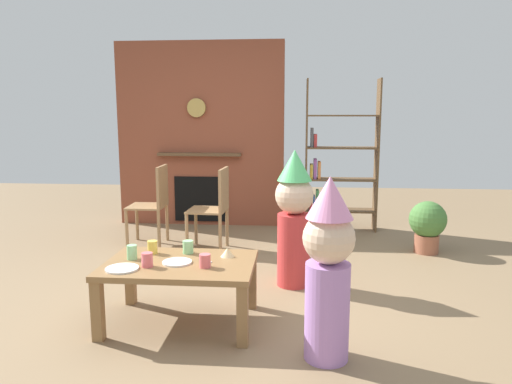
% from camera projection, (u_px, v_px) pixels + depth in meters
% --- Properties ---
extents(ground_plane, '(12.00, 12.00, 0.00)m').
position_uv_depth(ground_plane, '(233.00, 297.00, 3.82)').
color(ground_plane, '#846B4C').
extents(brick_fireplace_feature, '(2.20, 0.28, 2.40)m').
position_uv_depth(brick_fireplace_feature, '(201.00, 135.00, 6.25)').
color(brick_fireplace_feature, brown).
rests_on(brick_fireplace_feature, ground_plane).
extents(bookshelf, '(0.90, 0.28, 1.90)m').
position_uv_depth(bookshelf, '(336.00, 162.00, 5.96)').
color(bookshelf, brown).
rests_on(bookshelf, ground_plane).
extents(coffee_table, '(1.04, 0.70, 0.45)m').
position_uv_depth(coffee_table, '(180.00, 271.00, 3.29)').
color(coffee_table, olive).
rests_on(coffee_table, ground_plane).
extents(paper_cup_near_left, '(0.08, 0.08, 0.10)m').
position_uv_depth(paper_cup_near_left, '(188.00, 247.00, 3.48)').
color(paper_cup_near_left, '#8CD18C').
rests_on(paper_cup_near_left, coffee_table).
extents(paper_cup_near_right, '(0.07, 0.07, 0.10)m').
position_uv_depth(paper_cup_near_right, '(132.00, 252.00, 3.33)').
color(paper_cup_near_right, '#8CD18C').
rests_on(paper_cup_near_right, coffee_table).
extents(paper_cup_center, '(0.08, 0.08, 0.09)m').
position_uv_depth(paper_cup_center, '(205.00, 261.00, 3.16)').
color(paper_cup_center, '#E5666B').
rests_on(paper_cup_center, coffee_table).
extents(paper_cup_far_left, '(0.08, 0.08, 0.10)m').
position_uv_depth(paper_cup_far_left, '(147.00, 260.00, 3.17)').
color(paper_cup_far_left, '#E5666B').
rests_on(paper_cup_far_left, coffee_table).
extents(paper_cup_far_right, '(0.07, 0.07, 0.10)m').
position_uv_depth(paper_cup_far_right, '(152.00, 247.00, 3.47)').
color(paper_cup_far_right, '#F2CC4C').
rests_on(paper_cup_far_right, coffee_table).
extents(paper_plate_front, '(0.22, 0.22, 0.01)m').
position_uv_depth(paper_plate_front, '(122.00, 269.00, 3.12)').
color(paper_plate_front, white).
rests_on(paper_plate_front, coffee_table).
extents(paper_plate_rear, '(0.20, 0.20, 0.01)m').
position_uv_depth(paper_plate_rear, '(177.00, 262.00, 3.26)').
color(paper_plate_rear, white).
rests_on(paper_plate_rear, coffee_table).
extents(birthday_cake_slice, '(0.10, 0.10, 0.06)m').
position_uv_depth(birthday_cake_slice, '(227.00, 252.00, 3.40)').
color(birthday_cake_slice, '#EAC68C').
rests_on(birthday_cake_slice, coffee_table).
extents(table_fork, '(0.10, 0.13, 0.01)m').
position_uv_depth(table_fork, '(207.00, 260.00, 3.32)').
color(table_fork, silver).
rests_on(table_fork, coffee_table).
extents(child_with_cone_hat, '(0.31, 0.31, 1.11)m').
position_uv_depth(child_with_cone_hat, '(328.00, 265.00, 2.77)').
color(child_with_cone_hat, '#B27FCC').
rests_on(child_with_cone_hat, ground_plane).
extents(child_in_pink, '(0.32, 0.32, 1.17)m').
position_uv_depth(child_in_pink, '(294.00, 215.00, 4.00)').
color(child_in_pink, '#D13838').
rests_on(child_in_pink, ground_plane).
extents(dining_chair_left, '(0.41, 0.41, 0.90)m').
position_uv_depth(dining_chair_left, '(155.00, 200.00, 5.30)').
color(dining_chair_left, '#9E7A51').
rests_on(dining_chair_left, ground_plane).
extents(dining_chair_middle, '(0.42, 0.42, 0.90)m').
position_uv_depth(dining_chair_middle, '(215.00, 204.00, 5.07)').
color(dining_chair_middle, '#9E7A51').
rests_on(dining_chair_middle, ground_plane).
extents(potted_plant_tall, '(0.39, 0.39, 0.56)m').
position_uv_depth(potted_plant_tall, '(428.00, 224.00, 5.01)').
color(potted_plant_tall, '#9E5B42').
rests_on(potted_plant_tall, ground_plane).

